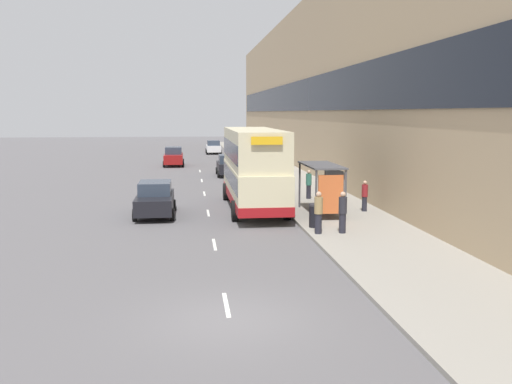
{
  "coord_description": "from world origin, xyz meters",
  "views": [
    {
      "loc": [
        -0.94,
        -13.78,
        5.18
      ],
      "look_at": [
        2.57,
        16.01,
        0.98
      ],
      "focal_mm": 40.0,
      "sensor_mm": 36.0,
      "label": 1
    }
  ],
  "objects_px": {
    "car_0": "(174,157)",
    "pedestrian_1": "(365,196)",
    "car_1": "(229,165)",
    "car_3": "(155,199)",
    "bus_shelter": "(326,180)",
    "pedestrian_2": "(343,212)",
    "pedestrian_at_shelter": "(318,212)",
    "car_2": "(213,147)",
    "double_decker_bus_near": "(254,167)",
    "pedestrian_3": "(309,184)",
    "litter_bin": "(315,215)"
  },
  "relations": [
    {
      "from": "pedestrian_3",
      "to": "litter_bin",
      "type": "distance_m",
      "value": 8.47
    },
    {
      "from": "car_0",
      "to": "pedestrian_1",
      "type": "height_order",
      "value": "car_0"
    },
    {
      "from": "pedestrian_at_shelter",
      "to": "pedestrian_3",
      "type": "distance_m",
      "value": 9.81
    },
    {
      "from": "pedestrian_at_shelter",
      "to": "car_3",
      "type": "bearing_deg",
      "value": 140.44
    },
    {
      "from": "pedestrian_2",
      "to": "litter_bin",
      "type": "height_order",
      "value": "pedestrian_2"
    },
    {
      "from": "car_0",
      "to": "pedestrian_at_shelter",
      "type": "bearing_deg",
      "value": 101.68
    },
    {
      "from": "car_2",
      "to": "pedestrian_1",
      "type": "bearing_deg",
      "value": -82.43
    },
    {
      "from": "pedestrian_at_shelter",
      "to": "bus_shelter",
      "type": "bearing_deg",
      "value": 72.44
    },
    {
      "from": "pedestrian_3",
      "to": "pedestrian_1",
      "type": "bearing_deg",
      "value": -66.72
    },
    {
      "from": "car_2",
      "to": "bus_shelter",
      "type": "bearing_deg",
      "value": -85.36
    },
    {
      "from": "car_1",
      "to": "car_3",
      "type": "bearing_deg",
      "value": -105.64
    },
    {
      "from": "double_decker_bus_near",
      "to": "car_1",
      "type": "bearing_deg",
      "value": 90.62
    },
    {
      "from": "pedestrian_2",
      "to": "pedestrian_3",
      "type": "distance_m",
      "value": 9.68
    },
    {
      "from": "double_decker_bus_near",
      "to": "litter_bin",
      "type": "distance_m",
      "value": 6.34
    },
    {
      "from": "car_1",
      "to": "litter_bin",
      "type": "relative_size",
      "value": 4.1
    },
    {
      "from": "double_decker_bus_near",
      "to": "litter_bin",
      "type": "height_order",
      "value": "double_decker_bus_near"
    },
    {
      "from": "car_2",
      "to": "pedestrian_at_shelter",
      "type": "relative_size",
      "value": 2.37
    },
    {
      "from": "car_3",
      "to": "pedestrian_2",
      "type": "xyz_separation_m",
      "value": [
        8.11,
        -5.83,
        0.19
      ]
    },
    {
      "from": "car_2",
      "to": "litter_bin",
      "type": "relative_size",
      "value": 4.03
    },
    {
      "from": "litter_bin",
      "to": "pedestrian_1",
      "type": "bearing_deg",
      "value": 47.64
    },
    {
      "from": "double_decker_bus_near",
      "to": "car_1",
      "type": "distance_m",
      "value": 16.57
    },
    {
      "from": "pedestrian_2",
      "to": "bus_shelter",
      "type": "bearing_deg",
      "value": 85.55
    },
    {
      "from": "car_1",
      "to": "car_0",
      "type": "bearing_deg",
      "value": 116.66
    },
    {
      "from": "car_3",
      "to": "litter_bin",
      "type": "distance_m",
      "value": 8.52
    },
    {
      "from": "pedestrian_2",
      "to": "pedestrian_1",
      "type": "bearing_deg",
      "value": 63.39
    },
    {
      "from": "car_1",
      "to": "pedestrian_1",
      "type": "xyz_separation_m",
      "value": [
        5.69,
        -18.51,
        0.08
      ]
    },
    {
      "from": "litter_bin",
      "to": "car_3",
      "type": "bearing_deg",
      "value": 148.07
    },
    {
      "from": "double_decker_bus_near",
      "to": "car_1",
      "type": "height_order",
      "value": "double_decker_bus_near"
    },
    {
      "from": "pedestrian_at_shelter",
      "to": "pedestrian_3",
      "type": "bearing_deg",
      "value": 80.41
    },
    {
      "from": "car_0",
      "to": "car_3",
      "type": "height_order",
      "value": "car_0"
    },
    {
      "from": "car_0",
      "to": "litter_bin",
      "type": "bearing_deg",
      "value": 102.43
    },
    {
      "from": "car_0",
      "to": "pedestrian_at_shelter",
      "type": "distance_m",
      "value": 33.75
    },
    {
      "from": "car_1",
      "to": "pedestrian_2",
      "type": "xyz_separation_m",
      "value": [
        3.14,
        -23.61,
        0.17
      ]
    },
    {
      "from": "bus_shelter",
      "to": "pedestrian_2",
      "type": "bearing_deg",
      "value": -94.45
    },
    {
      "from": "car_3",
      "to": "pedestrian_1",
      "type": "bearing_deg",
      "value": 176.07
    },
    {
      "from": "double_decker_bus_near",
      "to": "car_3",
      "type": "xyz_separation_m",
      "value": [
        -5.16,
        -1.27,
        -1.43
      ]
    },
    {
      "from": "car_3",
      "to": "pedestrian_at_shelter",
      "type": "distance_m",
      "value": 9.18
    },
    {
      "from": "car_1",
      "to": "pedestrian_1",
      "type": "relative_size",
      "value": 2.73
    },
    {
      "from": "car_3",
      "to": "pedestrian_3",
      "type": "height_order",
      "value": "pedestrian_3"
    },
    {
      "from": "double_decker_bus_near",
      "to": "pedestrian_3",
      "type": "relative_size",
      "value": 6.17
    },
    {
      "from": "car_1",
      "to": "car_3",
      "type": "distance_m",
      "value": 18.46
    },
    {
      "from": "car_0",
      "to": "car_1",
      "type": "relative_size",
      "value": 1.03
    },
    {
      "from": "car_1",
      "to": "litter_bin",
      "type": "height_order",
      "value": "car_1"
    },
    {
      "from": "car_0",
      "to": "litter_bin",
      "type": "height_order",
      "value": "car_0"
    },
    {
      "from": "pedestrian_at_shelter",
      "to": "car_2",
      "type": "bearing_deg",
      "value": 92.63
    },
    {
      "from": "pedestrian_2",
      "to": "pedestrian_3",
      "type": "height_order",
      "value": "pedestrian_2"
    },
    {
      "from": "bus_shelter",
      "to": "pedestrian_1",
      "type": "bearing_deg",
      "value": 18.81
    },
    {
      "from": "pedestrian_3",
      "to": "pedestrian_2",
      "type": "bearing_deg",
      "value": -93.52
    },
    {
      "from": "bus_shelter",
      "to": "car_2",
      "type": "relative_size",
      "value": 0.99
    },
    {
      "from": "car_1",
      "to": "litter_bin",
      "type": "bearing_deg",
      "value": -84.23
    }
  ]
}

